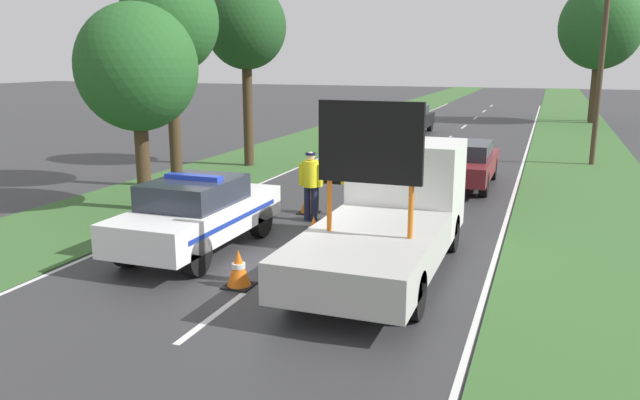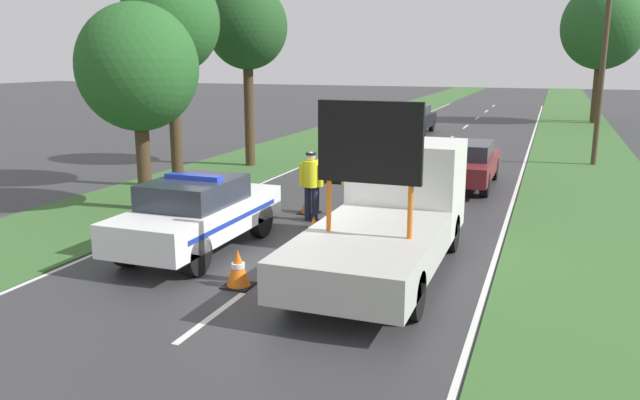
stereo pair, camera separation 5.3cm
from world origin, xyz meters
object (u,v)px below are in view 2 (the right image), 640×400
object	(u,v)px
pedestrian_civilian	(370,185)
queued_car_sedan_black	(414,119)
roadside_tree_near_left	(247,28)
roadside_tree_near_right	(603,26)
road_barrier	(359,184)
queued_car_wagon_maroon	(463,162)
police_officer	(311,180)
roadside_tree_far_left	(600,41)
roadside_tree_mid_left	(170,23)
traffic_cone_near_police	(314,232)
queued_car_van_white	(385,133)
roadside_tree_mid_right	(138,68)
traffic_cone_centre_front	(309,200)
work_truck	(391,212)
police_car	(198,213)
traffic_cone_near_truck	(238,268)
utility_pole	(605,45)

from	to	relation	value
pedestrian_civilian	queued_car_sedan_black	bearing A→B (deg)	84.38
roadside_tree_near_left	roadside_tree_near_right	distance (m)	25.55
road_barrier	queued_car_wagon_maroon	distance (m)	5.29
police_officer	queued_car_wagon_maroon	xyz separation A→B (m)	(2.97, 5.76, -0.28)
pedestrian_civilian	roadside_tree_far_left	distance (m)	30.67
roadside_tree_mid_left	roadside_tree_far_left	bearing A→B (deg)	63.94
queued_car_wagon_maroon	traffic_cone_near_police	bearing A→B (deg)	75.16
queued_car_wagon_maroon	roadside_tree_near_left	distance (m)	9.25
police_officer	queued_car_van_white	distance (m)	12.76
roadside_tree_far_left	roadside_tree_mid_right	bearing A→B (deg)	-112.55
pedestrian_civilian	queued_car_sedan_black	size ratio (longest dim) A/B	0.42
pedestrian_civilian	queued_car_sedan_black	world-z (taller)	pedestrian_civilian
traffic_cone_centre_front	queued_car_wagon_maroon	xyz separation A→B (m)	(3.29, 5.08, 0.41)
work_truck	roadside_tree_near_left	bearing A→B (deg)	-48.16
police_officer	roadside_tree_far_left	bearing A→B (deg)	-122.77
road_barrier	traffic_cone_near_police	bearing A→B (deg)	-99.84
pedestrian_civilian	police_car	bearing A→B (deg)	-144.76
police_car	traffic_cone_near_truck	distance (m)	2.48
roadside_tree_near_right	queued_car_wagon_maroon	bearing A→B (deg)	-102.41
roadside_tree_far_left	pedestrian_civilian	bearing A→B (deg)	-102.37
roadside_tree_near_right	utility_pole	size ratio (longest dim) A/B	0.98
police_car	queued_car_wagon_maroon	distance (m)	9.93
traffic_cone_near_police	traffic_cone_centre_front	world-z (taller)	traffic_cone_centre_front
queued_car_sedan_black	queued_car_van_white	bearing A→B (deg)	91.51
pedestrian_civilian	queued_car_sedan_black	xyz separation A→B (m)	(-3.04, 19.41, -0.21)
work_truck	traffic_cone_near_police	size ratio (longest dim) A/B	8.53
police_car	roadside_tree_near_right	distance (m)	33.65
police_car	queued_car_van_white	distance (m)	15.87
work_truck	traffic_cone_centre_front	distance (m)	4.60
queued_car_sedan_black	traffic_cone_near_truck	bearing A→B (deg)	94.76
work_truck	utility_pole	xyz separation A→B (m)	(4.42, 14.25, 3.40)
work_truck	police_car	bearing A→B (deg)	9.35
roadside_tree_far_left	utility_pole	size ratio (longest dim) A/B	0.78
road_barrier	queued_car_wagon_maroon	world-z (taller)	queued_car_wagon_maroon
traffic_cone_centre_front	queued_car_wagon_maroon	size ratio (longest dim) A/B	0.15
traffic_cone_centre_front	traffic_cone_near_truck	size ratio (longest dim) A/B	1.03
utility_pole	traffic_cone_near_police	bearing A→B (deg)	-114.58
traffic_cone_centre_front	road_barrier	bearing A→B (deg)	7.84
traffic_cone_near_police	utility_pole	distance (m)	15.61
roadside_tree_mid_left	roadside_tree_far_left	distance (m)	30.58
police_officer	roadside_tree_near_right	size ratio (longest dim) A/B	0.20
work_truck	traffic_cone_near_truck	world-z (taller)	work_truck
pedestrian_civilian	utility_pole	size ratio (longest dim) A/B	0.19
queued_car_wagon_maroon	roadside_tree_near_right	size ratio (longest dim) A/B	0.54
roadside_tree_near_right	roadside_tree_far_left	world-z (taller)	roadside_tree_near_right
police_car	queued_car_wagon_maroon	world-z (taller)	police_car
traffic_cone_centre_front	work_truck	bearing A→B (deg)	-47.93
roadside_tree_far_left	queued_car_wagon_maroon	bearing A→B (deg)	-101.79
queued_car_sedan_black	work_truck	bearing A→B (deg)	100.90
traffic_cone_centre_front	traffic_cone_near_truck	distance (m)	5.57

